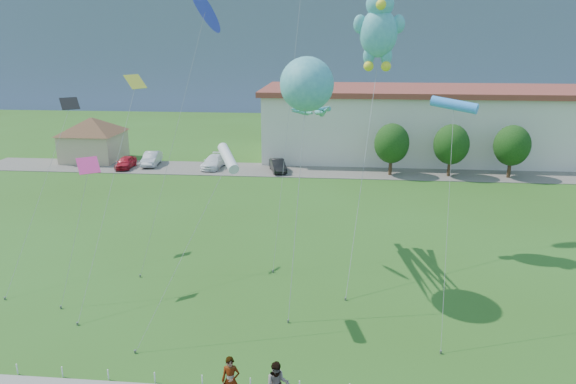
# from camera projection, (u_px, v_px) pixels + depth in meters

# --- Properties ---
(ground) EXTENTS (160.00, 160.00, 0.00)m
(ground) POSITION_uv_depth(u_px,v_px,m) (233.00, 368.00, 22.22)
(ground) COLOR #2C5618
(ground) RESTS_ON ground
(parking_strip) EXTENTS (70.00, 6.00, 0.06)m
(parking_strip) POSITION_uv_depth(u_px,v_px,m) (296.00, 170.00, 55.62)
(parking_strip) COLOR #59544C
(parking_strip) RESTS_ON ground
(hill_ridge) EXTENTS (160.00, 50.00, 25.00)m
(hill_ridge) POSITION_uv_depth(u_px,v_px,m) (321.00, 44.00, 133.19)
(hill_ridge) COLOR slate
(hill_ridge) RESTS_ON ground
(pavilion) EXTENTS (9.20, 9.20, 5.00)m
(pavilion) POSITION_uv_depth(u_px,v_px,m) (93.00, 135.00, 59.76)
(pavilion) COLOR tan
(pavilion) RESTS_ON ground
(warehouse) EXTENTS (61.00, 15.00, 8.20)m
(warehouse) POSITION_uv_depth(u_px,v_px,m) (520.00, 123.00, 60.74)
(warehouse) COLOR beige
(warehouse) RESTS_ON ground
(rope_fence) EXTENTS (26.05, 0.05, 0.50)m
(rope_fence) POSITION_uv_depth(u_px,v_px,m) (226.00, 382.00, 20.91)
(rope_fence) COLOR white
(rope_fence) RESTS_ON ground
(tree_near) EXTENTS (3.60, 3.60, 5.47)m
(tree_near) POSITION_uv_depth(u_px,v_px,m) (392.00, 143.00, 52.82)
(tree_near) COLOR #3F2B19
(tree_near) RESTS_ON ground
(tree_mid) EXTENTS (3.60, 3.60, 5.47)m
(tree_mid) POSITION_uv_depth(u_px,v_px,m) (451.00, 144.00, 52.29)
(tree_mid) COLOR #3F2B19
(tree_mid) RESTS_ON ground
(tree_far) EXTENTS (3.60, 3.60, 5.47)m
(tree_far) POSITION_uv_depth(u_px,v_px,m) (512.00, 146.00, 51.76)
(tree_far) COLOR #3F2B19
(tree_far) RESTS_ON ground
(pedestrian_left) EXTENTS (0.75, 0.53, 1.95)m
(pedestrian_left) POSITION_uv_depth(u_px,v_px,m) (231.00, 380.00, 19.71)
(pedestrian_left) COLOR gray
(pedestrian_left) RESTS_ON sidewalk
(parked_car_red) EXTENTS (1.72, 3.87, 1.29)m
(parked_car_red) POSITION_uv_depth(u_px,v_px,m) (126.00, 162.00, 56.38)
(parked_car_red) COLOR red
(parked_car_red) RESTS_ON parking_strip
(parked_car_silver) EXTENTS (2.00, 4.56, 1.46)m
(parked_car_silver) POSITION_uv_depth(u_px,v_px,m) (152.00, 159.00, 57.77)
(parked_car_silver) COLOR #B4B5BC
(parked_car_silver) RESTS_ON parking_strip
(parked_car_white) EXTENTS (2.35, 4.84, 1.36)m
(parked_car_white) POSITION_uv_depth(u_px,v_px,m) (214.00, 162.00, 56.55)
(parked_car_white) COLOR white
(parked_car_white) RESTS_ON parking_strip
(parked_car_black) EXTENTS (2.43, 4.20, 1.31)m
(parked_car_black) POSITION_uv_depth(u_px,v_px,m) (278.00, 165.00, 54.91)
(parked_car_black) COLOR black
(parked_car_black) RESTS_ON parking_strip
(octopus_kite) EXTENTS (2.84, 11.25, 12.83)m
(octopus_kite) POSITION_uv_depth(u_px,v_px,m) (308.00, 96.00, 28.12)
(octopus_kite) COLOR teal
(octopus_kite) RESTS_ON ground
(teddy_bear_kite) EXTENTS (3.41, 9.87, 16.82)m
(teddy_bear_kite) POSITION_uv_depth(u_px,v_px,m) (379.00, 27.00, 32.09)
(teddy_bear_kite) COLOR teal
(teddy_bear_kite) RESTS_ON ground
(small_kite_white) EXTENTS (4.00, 5.29, 8.65)m
(small_kite_white) POSITION_uv_depth(u_px,v_px,m) (227.00, 159.00, 24.49)
(small_kite_white) COLOR silver
(small_kite_white) RESTS_ON ground
(small_kite_black) EXTENTS (1.29, 9.14, 10.10)m
(small_kite_black) POSITION_uv_depth(u_px,v_px,m) (63.00, 123.00, 32.68)
(small_kite_black) COLOR black
(small_kite_black) RESTS_ON ground
(small_kite_cyan) EXTENTS (0.93, 5.86, 11.08)m
(small_kite_cyan) POSITION_uv_depth(u_px,v_px,m) (454.00, 107.00, 24.57)
(small_kite_cyan) COLOR #3895FD
(small_kite_cyan) RESTS_ON ground
(small_kite_pink) EXTENTS (1.56, 3.71, 7.52)m
(small_kite_pink) POSITION_uv_depth(u_px,v_px,m) (86.00, 178.00, 27.79)
(small_kite_pink) COLOR #F73688
(small_kite_pink) RESTS_ON ground
(small_kite_blue) EXTENTS (4.46, 5.37, 16.10)m
(small_kite_blue) POSITION_uv_depth(u_px,v_px,m) (204.00, 14.00, 30.42)
(small_kite_blue) COLOR #2A2EF2
(small_kite_blue) RESTS_ON ground
(small_kite_yellow) EXTENTS (1.29, 9.74, 11.65)m
(small_kite_yellow) POSITION_uv_depth(u_px,v_px,m) (129.00, 107.00, 30.26)
(small_kite_yellow) COLOR yellow
(small_kite_yellow) RESTS_ON ground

